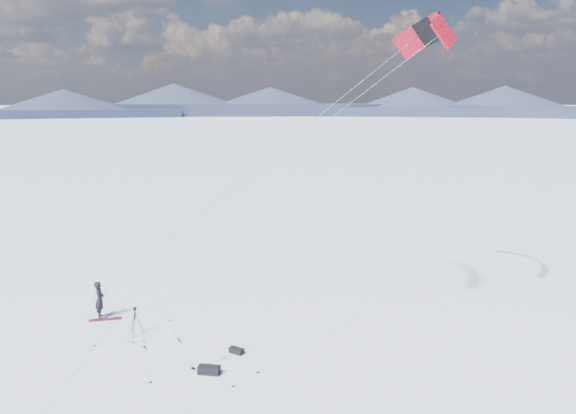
{
  "coord_description": "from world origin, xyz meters",
  "views": [
    {
      "loc": [
        5.25,
        -22.04,
        10.41
      ],
      "look_at": [
        5.89,
        4.32,
        5.31
      ],
      "focal_mm": 35.0,
      "sensor_mm": 36.0,
      "label": 1
    }
  ],
  "objects_px": {
    "tripod": "(135,317)",
    "snowkiter": "(101,317)",
    "snowboard": "(105,319)",
    "gear_bag_b": "(237,350)",
    "gear_bag_a": "(209,370)"
  },
  "relations": [
    {
      "from": "tripod",
      "to": "gear_bag_a",
      "type": "relative_size",
      "value": 1.44
    },
    {
      "from": "snowkiter",
      "to": "gear_bag_b",
      "type": "xyz_separation_m",
      "value": [
        6.83,
        -4.05,
        0.12
      ]
    },
    {
      "from": "gear_bag_b",
      "to": "gear_bag_a",
      "type": "bearing_deg",
      "value": -84.03
    },
    {
      "from": "tripod",
      "to": "gear_bag_a",
      "type": "bearing_deg",
      "value": -68.85
    },
    {
      "from": "tripod",
      "to": "gear_bag_a",
      "type": "height_order",
      "value": "tripod"
    },
    {
      "from": "snowkiter",
      "to": "snowboard",
      "type": "bearing_deg",
      "value": -146.66
    },
    {
      "from": "tripod",
      "to": "snowkiter",
      "type": "bearing_deg",
      "value": 113.89
    },
    {
      "from": "snowkiter",
      "to": "gear_bag_a",
      "type": "distance_m",
      "value": 8.26
    },
    {
      "from": "snowboard",
      "to": "gear_bag_b",
      "type": "xyz_separation_m",
      "value": [
        6.53,
        -3.75,
        0.1
      ]
    },
    {
      "from": "gear_bag_b",
      "to": "snowboard",
      "type": "bearing_deg",
      "value": -175.57
    },
    {
      "from": "gear_bag_a",
      "to": "gear_bag_b",
      "type": "bearing_deg",
      "value": 72.76
    },
    {
      "from": "snowboard",
      "to": "tripod",
      "type": "xyz_separation_m",
      "value": [
        1.88,
        -1.73,
        0.81
      ]
    },
    {
      "from": "snowboard",
      "to": "gear_bag_b",
      "type": "height_order",
      "value": "gear_bag_b"
    },
    {
      "from": "snowkiter",
      "to": "tripod",
      "type": "xyz_separation_m",
      "value": [
        2.19,
        -2.03,
        0.83
      ]
    },
    {
      "from": "snowkiter",
      "to": "tripod",
      "type": "height_order",
      "value": "tripod"
    }
  ]
}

